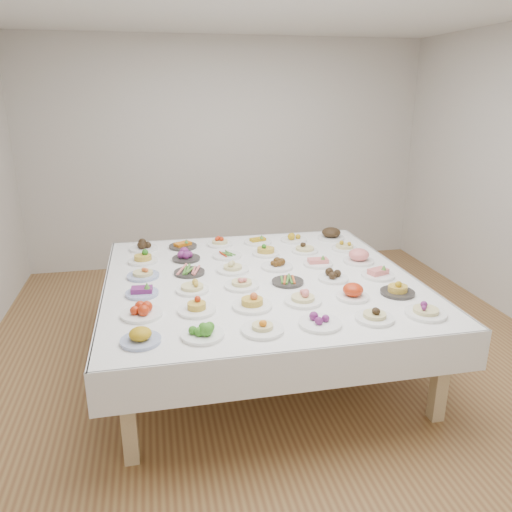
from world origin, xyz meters
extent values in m
plane|color=olive|center=(0.00, 0.00, 0.00)|extent=(5.00, 5.00, 0.00)
cube|color=beige|center=(0.00, 2.50, 1.40)|extent=(5.00, 0.02, 2.80)
cube|color=beige|center=(0.00, -2.50, 1.40)|extent=(5.00, 0.02, 2.80)
cube|color=white|center=(-0.15, -0.12, 0.72)|extent=(2.41, 2.41, 0.06)
cube|color=white|center=(-0.15, 1.08, 0.61)|extent=(2.43, 0.02, 0.28)
cube|color=white|center=(-0.15, -1.33, 0.61)|extent=(2.43, 0.02, 0.28)
cube|color=white|center=(1.05, -0.12, 0.61)|extent=(0.02, 2.43, 0.28)
cube|color=white|center=(-1.36, -0.12, 0.61)|extent=(0.02, 2.43, 0.28)
cube|color=#D6BD89|center=(-1.18, -1.15, 0.34)|extent=(0.09, 0.09, 0.69)
cube|color=#D6BD89|center=(0.87, -1.15, 0.34)|extent=(0.09, 0.09, 0.69)
cube|color=#D6BD89|center=(-1.18, 0.90, 0.34)|extent=(0.09, 0.09, 0.69)
cube|color=#D6BD89|center=(0.87, 0.90, 0.34)|extent=(0.09, 0.09, 0.69)
cylinder|color=#4C66B2|center=(-1.08, -1.04, 0.76)|extent=(0.24, 0.24, 0.02)
cylinder|color=white|center=(-0.71, -1.05, 0.76)|extent=(0.26, 0.26, 0.02)
cylinder|color=white|center=(-0.34, -1.05, 0.76)|extent=(0.26, 0.26, 0.02)
cylinder|color=white|center=(0.04, -1.04, 0.76)|extent=(0.27, 0.27, 0.02)
cylinder|color=white|center=(0.41, -1.04, 0.76)|extent=(0.25, 0.25, 0.02)
cylinder|color=white|center=(0.77, -1.05, 0.76)|extent=(0.27, 0.27, 0.02)
cylinder|color=white|center=(-1.07, -0.67, 0.76)|extent=(0.27, 0.27, 0.02)
cylinder|color=white|center=(-0.71, -0.68, 0.76)|extent=(0.26, 0.26, 0.02)
cylinder|color=white|center=(-0.33, -0.69, 0.76)|extent=(0.27, 0.27, 0.02)
cylinder|color=white|center=(0.04, -0.68, 0.76)|extent=(0.26, 0.26, 0.02)
cylinder|color=white|center=(0.41, -0.68, 0.76)|extent=(0.23, 0.23, 0.02)
cylinder|color=#2E2B28|center=(0.76, -0.67, 0.76)|extent=(0.25, 0.25, 0.02)
cylinder|color=#4C66B2|center=(-1.07, -0.30, 0.76)|extent=(0.24, 0.24, 0.02)
cylinder|color=white|center=(-0.71, -0.31, 0.76)|extent=(0.24, 0.24, 0.02)
cylinder|color=white|center=(-0.33, -0.30, 0.76)|extent=(0.26, 0.26, 0.02)
cylinder|color=#2E2B28|center=(0.03, -0.30, 0.76)|extent=(0.24, 0.24, 0.02)
cylinder|color=white|center=(0.40, -0.30, 0.76)|extent=(0.23, 0.23, 0.02)
cylinder|color=white|center=(0.78, -0.31, 0.76)|extent=(0.26, 0.26, 0.02)
cylinder|color=#4C66B2|center=(-1.07, 0.07, 0.76)|extent=(0.25, 0.25, 0.02)
cylinder|color=#2E2B28|center=(-0.70, 0.07, 0.76)|extent=(0.25, 0.25, 0.02)
cylinder|color=white|center=(-0.34, 0.06, 0.76)|extent=(0.26, 0.26, 0.02)
cylinder|color=white|center=(0.04, 0.06, 0.76)|extent=(0.26, 0.26, 0.02)
cylinder|color=white|center=(0.40, 0.06, 0.76)|extent=(0.25, 0.25, 0.02)
cylinder|color=white|center=(0.76, 0.06, 0.76)|extent=(0.26, 0.26, 0.02)
cylinder|color=white|center=(-1.07, 0.44, 0.76)|extent=(0.25, 0.25, 0.02)
cylinder|color=#2E2B28|center=(-0.70, 0.43, 0.76)|extent=(0.24, 0.24, 0.02)
cylinder|color=white|center=(-0.33, 0.44, 0.76)|extent=(0.25, 0.25, 0.02)
cylinder|color=white|center=(0.02, 0.43, 0.76)|extent=(0.24, 0.24, 0.02)
cylinder|color=white|center=(0.39, 0.43, 0.76)|extent=(0.24, 0.24, 0.02)
cylinder|color=white|center=(0.78, 0.42, 0.76)|extent=(0.23, 0.23, 0.02)
cylinder|color=white|center=(-1.07, 0.81, 0.76)|extent=(0.26, 0.26, 0.02)
cylinder|color=#2E2B28|center=(-0.70, 0.80, 0.76)|extent=(0.26, 0.26, 0.02)
cylinder|color=white|center=(-0.34, 0.81, 0.76)|extent=(0.24, 0.24, 0.02)
cylinder|color=white|center=(0.03, 0.80, 0.76)|extent=(0.27, 0.27, 0.02)
cylinder|color=white|center=(0.39, 0.80, 0.76)|extent=(0.26, 0.26, 0.02)
cylinder|color=white|center=(0.78, 0.79, 0.76)|extent=(0.26, 0.26, 0.02)
camera|label=1|loc=(-0.95, -3.77, 2.17)|focal=35.00mm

